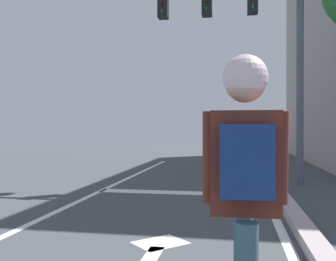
{
  "coord_description": "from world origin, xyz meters",
  "views": [
    {
      "loc": [
        2.6,
        1.41,
        1.31
      ],
      "look_at": [
        1.63,
        6.88,
        1.27
      ],
      "focal_mm": 40.48,
      "sensor_mm": 36.0,
      "label": 1
    }
  ],
  "objects": [
    {
      "name": "lane_line_curbside",
      "position": [
        3.18,
        6.0,
        0.0
      ],
      "size": [
        0.12,
        20.0,
        0.01
      ],
      "primitive_type": "cube",
      "color": "silver",
      "rests_on": "ground"
    },
    {
      "name": "lane_arrow_head",
      "position": [
        1.76,
        5.62,
        0.0
      ],
      "size": [
        0.71,
        0.71,
        0.01
      ],
      "primitive_type": "cube",
      "rotation": [
        0.0,
        0.0,
        0.79
      ],
      "color": "silver",
      "rests_on": "ground"
    },
    {
      "name": "traffic_signal_mast",
      "position": [
        2.78,
        10.47,
        3.65
      ],
      "size": [
        4.34,
        0.34,
        4.98
      ],
      "color": "#4F555E",
      "rests_on": "ground"
    },
    {
      "name": "lane_line_center",
      "position": [
        -0.15,
        6.0,
        0.0
      ],
      "size": [
        0.12,
        20.0,
        0.01
      ],
      "primitive_type": "cube",
      "color": "silver",
      "rests_on": "ground"
    },
    {
      "name": "skater",
      "position": [
        2.65,
        3.42,
        1.1
      ],
      "size": [
        0.45,
        0.61,
        1.61
      ],
      "color": "#325463",
      "rests_on": "skateboard"
    },
    {
      "name": "curb_strip",
      "position": [
        3.43,
        6.0,
        0.07
      ],
      "size": [
        0.24,
        24.0,
        0.14
      ],
      "primitive_type": "cube",
      "color": "#A6979B",
      "rests_on": "ground"
    },
    {
      "name": "stop_bar",
      "position": [
        1.59,
        8.97,
        0.0
      ],
      "size": [
        3.48,
        0.4,
        0.01
      ],
      "primitive_type": "cube",
      "color": "silver",
      "rests_on": "ground"
    }
  ]
}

